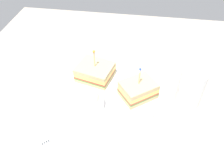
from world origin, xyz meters
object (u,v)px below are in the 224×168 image
(napkin, at_px, (30,124))
(fork, at_px, (41,133))
(plate, at_px, (112,91))
(sandwich_half_front, at_px, (138,90))
(drink_glass, at_px, (190,89))
(sandwich_half_back, at_px, (95,72))
(coleslaw_bowl, at_px, (89,101))
(knife, at_px, (27,137))

(napkin, height_order, fork, fork)
(plate, relative_size, napkin, 2.48)
(sandwich_half_front, xyz_separation_m, drink_glass, (-0.14, -0.01, 0.01))
(sandwich_half_back, distance_m, drink_glass, 0.27)
(coleslaw_bowl, height_order, knife, coleslaw_bowl)
(fork, bearing_deg, drink_glass, -156.25)
(napkin, xyz_separation_m, fork, (-0.04, 0.02, 0.00))
(coleslaw_bowl, bearing_deg, plate, -124.41)
(plate, bearing_deg, knife, 45.46)
(knife, bearing_deg, plate, -134.54)
(coleslaw_bowl, distance_m, drink_glass, 0.27)
(coleslaw_bowl, distance_m, fork, 0.14)
(sandwich_half_front, relative_size, knife, 1.00)
(sandwich_half_back, distance_m, napkin, 0.23)
(plate, bearing_deg, fork, 47.80)
(plate, distance_m, drink_glass, 0.21)
(knife, bearing_deg, sandwich_half_front, -146.66)
(plate, xyz_separation_m, fork, (0.15, 0.17, -0.00))
(plate, relative_size, fork, 2.67)
(sandwich_half_back, height_order, knife, sandwich_half_back)
(sandwich_half_back, height_order, drink_glass, sandwich_half_back)
(coleslaw_bowl, bearing_deg, knife, 40.21)
(plate, distance_m, sandwich_half_back, 0.08)
(sandwich_half_back, bearing_deg, drink_glass, 169.56)
(sandwich_half_back, bearing_deg, fork, 65.79)
(sandwich_half_back, xyz_separation_m, knife, (0.12, 0.23, -0.03))
(sandwich_half_front, bearing_deg, coleslaw_bowl, 24.76)
(fork, bearing_deg, sandwich_half_front, -146.26)
(napkin, distance_m, knife, 0.04)
(sandwich_half_front, distance_m, knife, 0.31)
(plate, xyz_separation_m, sandwich_half_back, (0.06, -0.04, 0.03))
(sandwich_half_front, height_order, knife, sandwich_half_front)
(plate, relative_size, drink_glass, 2.59)
(sandwich_half_back, distance_m, knife, 0.26)
(drink_glass, bearing_deg, napkin, 19.04)
(drink_glass, height_order, napkin, drink_glass)
(sandwich_half_back, relative_size, napkin, 1.01)
(sandwich_half_front, xyz_separation_m, sandwich_half_back, (0.13, -0.06, -0.00))
(fork, distance_m, knife, 0.03)
(coleslaw_bowl, relative_size, drink_glass, 0.73)
(sandwich_half_back, xyz_separation_m, napkin, (0.13, 0.19, -0.03))
(drink_glass, height_order, knife, drink_glass)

